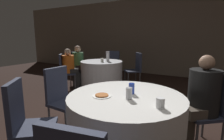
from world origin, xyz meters
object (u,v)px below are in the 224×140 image
chair_far_north (113,63)px  person_black_shirt (199,101)px  chair_near_southwest (25,117)px  chair_far_northeast (136,66)px  person_orange_shirt (71,69)px  soda_can_silver (129,93)px  chair_far_west (76,65)px  person_green_jacket (80,64)px  table_far (102,74)px  chair_far_southwest (65,69)px  pizza_plate_near (102,95)px  table_near (125,125)px  bottle_far (108,56)px  soda_can_blue (132,88)px  chair_near_northeast (210,104)px  chair_near_west (61,94)px

chair_far_north → person_black_shirt: bearing=124.6°
chair_near_southwest → chair_far_northeast: 3.61m
person_orange_shirt → chair_far_north: bearing=124.0°
soda_can_silver → chair_far_west: bearing=139.7°
chair_far_northeast → person_green_jacket: 1.66m
table_far → chair_far_west: bearing=175.7°
chair_far_southwest → chair_far_west: bearing=158.1°
chair_near_southwest → pizza_plate_near: size_ratio=4.40×
pizza_plate_near → table_near: bearing=35.8°
chair_far_west → bottle_far: size_ratio=3.54×
chair_far_north → soda_can_blue: size_ratio=7.67×
person_orange_shirt → soda_can_blue: person_orange_shirt is taller
table_far → chair_far_north: bearing=100.8°
chair_far_north → person_black_shirt: 3.78m
chair_near_northeast → soda_can_silver: chair_near_northeast is taller
chair_near_southwest → chair_far_north: (-1.16, 3.91, 0.00)m
person_green_jacket → soda_can_blue: (2.65, -2.24, 0.22)m
chair_far_west → person_black_shirt: 3.91m
person_orange_shirt → pizza_plate_near: person_orange_shirt is taller
person_orange_shirt → person_black_shirt: bearing=30.1°
soda_can_silver → person_black_shirt: bearing=47.2°
table_far → person_orange_shirt: 0.83m
chair_far_southwest → person_orange_shirt: person_orange_shirt is taller
person_orange_shirt → bottle_far: size_ratio=4.07×
person_black_shirt → soda_can_silver: size_ratio=9.51×
person_green_jacket → pizza_plate_near: bearing=48.4°
table_far → bottle_far: 0.53m
chair_near_west → soda_can_silver: chair_near_west is taller
chair_far_southwest → chair_far_northeast: same height
chair_far_north → chair_far_southwest: same height
chair_near_west → soda_can_silver: size_ratio=7.67×
table_far → person_green_jacket: 0.84m
person_green_jacket → bottle_far: size_ratio=4.25×
person_black_shirt → bottle_far: bearing=13.7°
pizza_plate_near → soda_can_blue: 0.35m
chair_near_west → chair_near_northeast: bearing=111.3°
person_black_shirt → person_green_jacket: size_ratio=1.03×
chair_far_northeast → soda_can_silver: size_ratio=7.67×
table_near → soda_can_blue: 0.43m
chair_near_northeast → pizza_plate_near: chair_near_northeast is taller
chair_far_north → bottle_far: bearing=100.2°
chair_far_northeast → person_orange_shirt: size_ratio=0.87×
chair_far_west → chair_far_northeast: 1.82m
table_far → soda_can_silver: soda_can_silver is taller
chair_near_northeast → bottle_far: size_ratio=3.54×
chair_far_southwest → soda_can_silver: (2.65, -1.73, 0.24)m
person_orange_shirt → pizza_plate_near: 2.93m
soda_can_silver → bottle_far: (-1.72, 2.41, 0.07)m
person_black_shirt → pizza_plate_near: bearing=89.1°
person_green_jacket → soda_can_silver: bearing=52.5°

